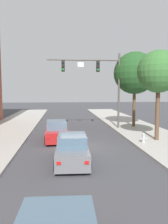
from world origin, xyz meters
The scene contains 8 objects.
ground_plane centered at (0.00, 0.00, 0.00)m, with size 120.00×120.00×0.00m, color #424247.
sidewalk_right centered at (6.50, 0.00, 0.07)m, with size 5.00×60.00×0.15m, color #B2AFA8.
traffic_signal_mast centered at (2.52, 7.05, 5.37)m, with size 7.28×0.38×7.50m.
car_lead_red centered at (-1.59, 2.39, 0.72)m, with size 1.97×4.30×1.60m.
car_following_grey centered at (-0.62, -3.24, 0.72)m, with size 1.93×4.29×1.60m.
fire_hydrant centered at (4.78, 0.43, 0.51)m, with size 0.48×0.24×0.72m.
street_tree_nearest centered at (6.15, 1.24, 5.35)m, with size 3.22×3.22×6.85m.
street_tree_second centered at (6.46, 7.79, 5.76)m, with size 4.39×4.39×7.82m.
Camera 1 is at (-1.16, -15.24, 3.97)m, focal length 35.96 mm.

